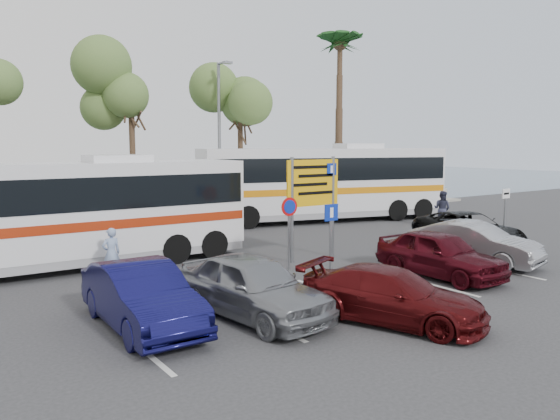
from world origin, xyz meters
TOP-DOWN VIEW (x-y plane):
  - ground at (0.00, 0.00)m, footprint 120.00×120.00m
  - kerb_strip at (0.00, 14.00)m, footprint 44.00×2.40m
  - seawall at (0.00, 16.00)m, footprint 48.00×0.80m
  - sea at (0.00, 60.00)m, footprint 140.00×140.00m
  - tree_mid at (-1.50, 14.00)m, footprint 3.20×3.20m
  - tree_right at (4.50, 14.00)m, footprint 3.20×3.20m
  - palm_tree at (11.50, 14.00)m, footprint 4.80×4.80m
  - street_lamp_right at (3.00, 13.52)m, footprint 0.45×1.15m
  - direction_sign at (1.00, 3.20)m, footprint 2.20×0.12m
  - sign_no_stop at (-0.60, 2.38)m, footprint 0.60×0.08m
  - sign_parking at (-0.20, 0.79)m, footprint 0.50×0.07m
  - sign_taxi at (9.80, 1.49)m, footprint 0.50×0.07m
  - lane_markings at (-1.14, -1.00)m, footprint 12.02×4.20m
  - coach_bus_left at (-6.50, 6.50)m, footprint 11.83×2.69m
  - coach_bus_right at (7.50, 10.50)m, footprint 13.32×6.00m
  - car_silver_a at (-4.13, -1.07)m, footprint 2.28×4.54m
  - car_blue at (-6.53, -0.31)m, footprint 1.56×4.35m
  - car_maroon at (-1.73, -3.17)m, footprint 3.23×4.60m
  - car_red at (2.62, -0.99)m, footprint 1.69×4.18m
  - suv_black at (7.42, 1.50)m, footprint 3.44×5.34m
  - car_silver_b at (5.02, -0.48)m, footprint 2.41×4.53m
  - pedestrian_near at (-5.67, 4.47)m, footprint 0.59×0.40m
  - pedestrian_far at (11.00, 5.65)m, footprint 0.86×0.99m

SIDE VIEW (x-z plane):
  - ground at x=0.00m, z-range 0.00..0.00m
  - lane_markings at x=-1.14m, z-range 0.00..0.01m
  - sea at x=0.00m, z-range 0.01..0.01m
  - kerb_strip at x=0.00m, z-range 0.00..0.15m
  - seawall at x=0.00m, z-range 0.00..0.60m
  - car_maroon at x=-1.73m, z-range 0.00..1.24m
  - suv_black at x=7.42m, z-range 0.00..1.37m
  - car_silver_b at x=5.02m, z-range 0.00..1.42m
  - car_red at x=2.62m, z-range 0.00..1.42m
  - car_blue at x=-6.53m, z-range 0.00..1.43m
  - car_silver_a at x=-4.13m, z-range 0.00..1.49m
  - pedestrian_near at x=-5.67m, z-range 0.00..1.55m
  - pedestrian_far at x=11.00m, z-range 0.00..1.75m
  - sign_taxi at x=9.80m, z-range 0.32..2.52m
  - sign_parking at x=-0.20m, z-range 0.34..2.59m
  - sign_no_stop at x=-0.60m, z-range 0.40..2.75m
  - coach_bus_left at x=-6.50m, z-range -0.13..3.54m
  - coach_bus_right at x=7.50m, z-range -0.15..3.92m
  - direction_sign at x=1.00m, z-range 0.63..4.23m
  - street_lamp_right at x=3.00m, z-range 0.59..8.60m
  - tree_right at x=4.50m, z-range 2.47..9.87m
  - tree_mid at x=-1.50m, z-range 2.65..10.65m
  - palm_tree at x=11.50m, z-range 4.27..15.47m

